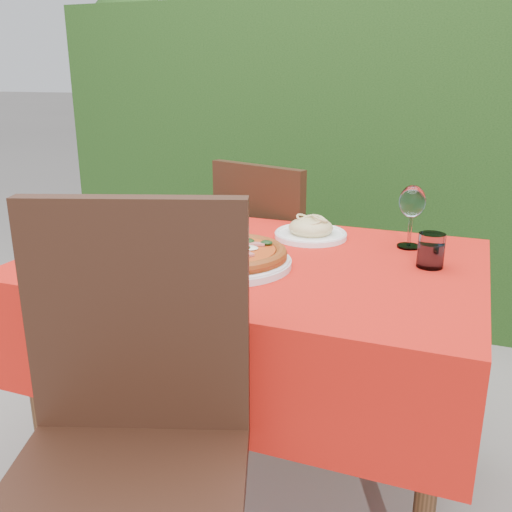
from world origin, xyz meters
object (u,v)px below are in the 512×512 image
(pasta_plate, at_px, (311,231))
(fork, at_px, (161,247))
(pizza_plate, at_px, (230,256))
(wine_glass, at_px, (412,204))
(chair_far, at_px, (273,259))
(chair_near, at_px, (130,426))
(water_glass, at_px, (431,252))

(pasta_plate, bearing_deg, fork, -145.32)
(pizza_plate, relative_size, wine_glass, 1.76)
(pasta_plate, bearing_deg, chair_far, 124.79)
(chair_near, height_order, fork, chair_near)
(wine_glass, bearing_deg, fork, -158.42)
(chair_near, bearing_deg, water_glass, 36.60)
(chair_near, bearing_deg, pasta_plate, 63.62)
(pizza_plate, height_order, fork, pizza_plate)
(water_glass, relative_size, fork, 0.53)
(pasta_plate, height_order, fork, pasta_plate)
(water_glass, bearing_deg, wine_glass, 114.30)
(wine_glass, bearing_deg, chair_far, 147.17)
(chair_near, height_order, pasta_plate, chair_near)
(wine_glass, height_order, fork, wine_glass)
(pasta_plate, height_order, wine_glass, wine_glass)
(pizza_plate, relative_size, fork, 1.88)
(water_glass, relative_size, wine_glass, 0.50)
(chair_near, bearing_deg, wine_glass, 45.74)
(pizza_plate, distance_m, fork, 0.28)
(water_glass, xyz_separation_m, wine_glass, (-0.08, 0.17, 0.09))
(chair_near, relative_size, water_glass, 10.84)
(chair_near, height_order, wine_glass, chair_near)
(fork, bearing_deg, pasta_plate, 46.63)
(chair_far, distance_m, wine_glass, 0.76)
(pasta_plate, distance_m, water_glass, 0.42)
(chair_near, distance_m, chair_far, 1.27)
(wine_glass, relative_size, fork, 1.07)
(chair_near, xyz_separation_m, pizza_plate, (-0.02, 0.54, 0.19))
(chair_near, relative_size, wine_glass, 5.37)
(pasta_plate, relative_size, water_glass, 2.44)
(fork, bearing_deg, chair_far, 89.91)
(fork, bearing_deg, chair_near, -53.75)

